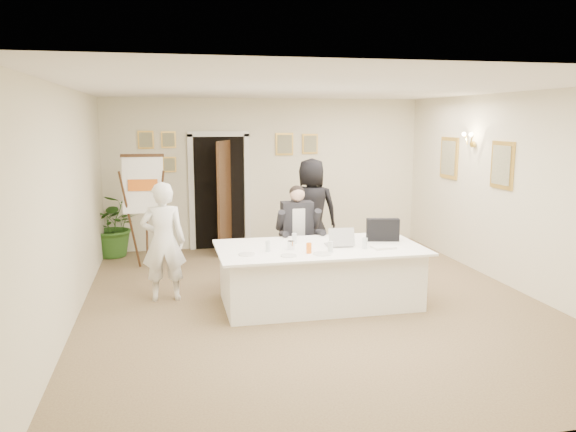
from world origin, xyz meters
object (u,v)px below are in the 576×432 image
(conference_table, at_px, (319,275))
(standing_woman, at_px, (311,211))
(flip_chart, at_px, (145,217))
(steel_jug, at_px, (291,245))
(seated_man, at_px, (298,234))
(paper_stack, at_px, (383,247))
(laptop, at_px, (339,235))
(oj_glass, at_px, (309,248))
(laptop_bag, at_px, (383,230))
(potted_palm, at_px, (114,225))
(standing_man, at_px, (163,242))

(conference_table, height_order, standing_woman, standing_woman)
(flip_chart, xyz_separation_m, steel_jug, (1.89, -2.43, -0.02))
(seated_man, xyz_separation_m, standing_woman, (0.48, 1.02, 0.16))
(conference_table, relative_size, paper_stack, 9.27)
(laptop, bearing_deg, oj_glass, -141.35)
(laptop_bag, height_order, paper_stack, laptop_bag)
(flip_chart, distance_m, paper_stack, 4.03)
(laptop, height_order, paper_stack, laptop)
(standing_woman, xyz_separation_m, steel_jug, (-0.83, -2.18, -0.06))
(steel_jug, bearing_deg, conference_table, 12.80)
(standing_woman, height_order, potted_palm, standing_woman)
(standing_man, bearing_deg, standing_woman, -146.83)
(laptop_bag, height_order, steel_jug, laptop_bag)
(standing_woman, relative_size, laptop, 4.95)
(conference_table, relative_size, steel_jug, 24.30)
(flip_chart, height_order, laptop_bag, flip_chart)
(conference_table, xyz_separation_m, flip_chart, (-2.29, 2.34, 0.45))
(seated_man, bearing_deg, laptop_bag, -29.39)
(laptop, relative_size, steel_jug, 3.27)
(flip_chart, distance_m, standing_man, 1.78)
(steel_jug, bearing_deg, laptop, 7.93)
(laptop, bearing_deg, conference_table, -175.63)
(laptop, bearing_deg, laptop_bag, 16.35)
(oj_glass, bearing_deg, potted_palm, 126.08)
(conference_table, xyz_separation_m, standing_woman, (0.43, 2.08, 0.50))
(conference_table, distance_m, potted_palm, 4.36)
(seated_man, xyz_separation_m, potted_palm, (-2.82, 2.22, -0.17))
(conference_table, relative_size, laptop_bag, 6.08)
(potted_palm, distance_m, laptop, 4.55)
(conference_table, bearing_deg, potted_palm, 131.12)
(conference_table, xyz_separation_m, laptop_bag, (0.94, 0.15, 0.54))
(laptop_bag, xyz_separation_m, paper_stack, (-0.16, -0.43, -0.14))
(standing_man, distance_m, laptop_bag, 2.97)
(seated_man, bearing_deg, laptop, -60.29)
(oj_glass, bearing_deg, laptop_bag, 22.63)
(standing_woman, distance_m, steel_jug, 2.33)
(conference_table, bearing_deg, paper_stack, -19.70)
(oj_glass, bearing_deg, steel_jug, 125.00)
(seated_man, height_order, oj_glass, seated_man)
(standing_man, bearing_deg, conference_table, 165.15)
(seated_man, relative_size, laptop_bag, 3.34)
(steel_jug, bearing_deg, flip_chart, 127.91)
(conference_table, distance_m, laptop_bag, 1.09)
(seated_man, relative_size, paper_stack, 5.10)
(potted_palm, xyz_separation_m, laptop, (3.13, -3.28, 0.35))
(steel_jug, bearing_deg, seated_man, 72.79)
(conference_table, distance_m, seated_man, 1.12)
(laptop_bag, distance_m, paper_stack, 0.48)
(laptop, relative_size, laptop_bag, 0.82)
(laptop, relative_size, paper_stack, 1.25)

